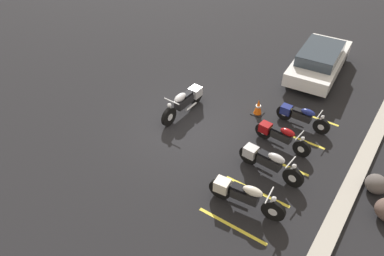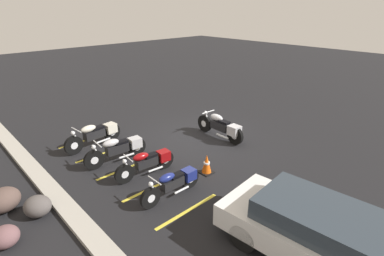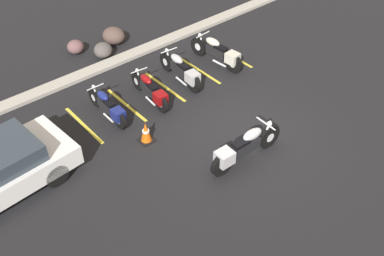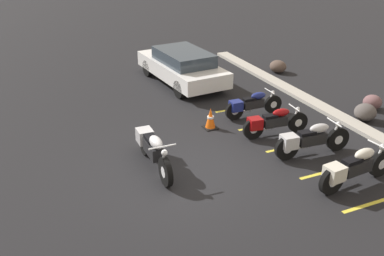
{
  "view_description": "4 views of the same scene",
  "coord_description": "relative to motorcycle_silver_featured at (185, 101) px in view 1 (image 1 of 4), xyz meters",
  "views": [
    {
      "loc": [
        8.66,
        6.06,
        8.56
      ],
      "look_at": [
        0.53,
        0.51,
        0.52
      ],
      "focal_mm": 35.0,
      "sensor_mm": 36.0,
      "label": 1
    },
    {
      "loc": [
        -7.84,
        7.75,
        5.0
      ],
      "look_at": [
        -0.09,
        0.45,
        0.58
      ],
      "focal_mm": 28.0,
      "sensor_mm": 36.0,
      "label": 2
    },
    {
      "loc": [
        -7.22,
        -6.27,
        8.46
      ],
      "look_at": [
        -1.1,
        0.91,
        0.43
      ],
      "focal_mm": 42.0,
      "sensor_mm": 36.0,
      "label": 3
    },
    {
      "loc": [
        8.81,
        -3.81,
        5.74
      ],
      "look_at": [
        -1.29,
        0.74,
        0.54
      ],
      "focal_mm": 42.0,
      "sensor_mm": 36.0,
      "label": 4
    }
  ],
  "objects": [
    {
      "name": "landscape_rock_2",
      "position": [
        0.02,
        6.96,
        -0.23
      ],
      "size": [
        0.92,
        0.91,
        0.55
      ],
      "primitive_type": "ellipsoid",
      "rotation": [
        0.0,
        0.0,
        2.22
      ],
      "color": "#4F4947",
      "rests_on": "ground"
    },
    {
      "name": "parked_bike_2",
      "position": [
        1.15,
        3.94,
        -0.04
      ],
      "size": [
        0.62,
        2.22,
        0.87
      ],
      "rotation": [
        0.0,
        0.0,
        1.49
      ],
      "color": "black",
      "rests_on": "ground"
    },
    {
      "name": "stall_line_2",
      "position": [
        0.55,
        4.08,
        -0.5
      ],
      "size": [
        0.1,
        2.1,
        0.0
      ],
      "primitive_type": "cube",
      "color": "gold",
      "rests_on": "ground"
    },
    {
      "name": "ground",
      "position": [
        0.65,
        0.63,
        -0.5
      ],
      "size": [
        60.0,
        60.0,
        0.0
      ],
      "primitive_type": "plane",
      "color": "black"
    },
    {
      "name": "motorcycle_silver_featured",
      "position": [
        0.0,
        0.0,
        0.0
      ],
      "size": [
        2.4,
        0.67,
        0.94
      ],
      "rotation": [
        0.0,
        0.0,
        -0.03
      ],
      "color": "black",
      "rests_on": "ground"
    },
    {
      "name": "parked_bike_0",
      "position": [
        -1.69,
        3.88,
        -0.08
      ],
      "size": [
        0.56,
        2.0,
        0.79
      ],
      "rotation": [
        0.0,
        0.0,
        1.55
      ],
      "color": "black",
      "rests_on": "ground"
    },
    {
      "name": "car_white",
      "position": [
        -5.52,
        3.16,
        0.18
      ],
      "size": [
        4.43,
        2.14,
        1.29
      ],
      "rotation": [
        0.0,
        0.0,
        3.22
      ],
      "color": "black",
      "rests_on": "ground"
    },
    {
      "name": "parked_bike_1",
      "position": [
        -0.25,
        3.73,
        -0.07
      ],
      "size": [
        0.58,
        2.06,
        0.81
      ],
      "rotation": [
        0.0,
        0.0,
        1.48
      ],
      "color": "black",
      "rests_on": "ground"
    },
    {
      "name": "stall_line_1",
      "position": [
        -0.95,
        4.08,
        -0.5
      ],
      "size": [
        0.1,
        2.1,
        0.0
      ],
      "primitive_type": "cube",
      "color": "gold",
      "rests_on": "ground"
    },
    {
      "name": "parked_bike_3",
      "position": [
        2.79,
        3.95,
        -0.02
      ],
      "size": [
        0.65,
        2.3,
        0.9
      ],
      "rotation": [
        0.0,
        0.0,
        1.66
      ],
      "color": "black",
      "rests_on": "ground"
    },
    {
      "name": "concrete_curb",
      "position": [
        0.65,
        6.36,
        -0.44
      ],
      "size": [
        18.0,
        0.5,
        0.12
      ],
      "primitive_type": "cube",
      "color": "#A8A399",
      "rests_on": "ground"
    },
    {
      "name": "stall_line_0",
      "position": [
        -2.46,
        4.08,
        -0.5
      ],
      "size": [
        0.1,
        2.1,
        0.0
      ],
      "primitive_type": "cube",
      "color": "gold",
      "rests_on": "ground"
    },
    {
      "name": "stall_line_3",
      "position": [
        2.05,
        4.08,
        -0.5
      ],
      "size": [
        0.1,
        2.1,
        0.0
      ],
      "primitive_type": "cube",
      "color": "gold",
      "rests_on": "ground"
    },
    {
      "name": "stall_line_4",
      "position": [
        3.55,
        4.08,
        -0.5
      ],
      "size": [
        0.1,
        2.1,
        0.0
      ],
      "primitive_type": "cube",
      "color": "gold",
      "rests_on": "ground"
    },
    {
      "name": "traffic_cone",
      "position": [
        -1.45,
        2.34,
        -0.2
      ],
      "size": [
        0.4,
        0.4,
        0.64
      ],
      "color": "black",
      "rests_on": "ground"
    }
  ]
}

